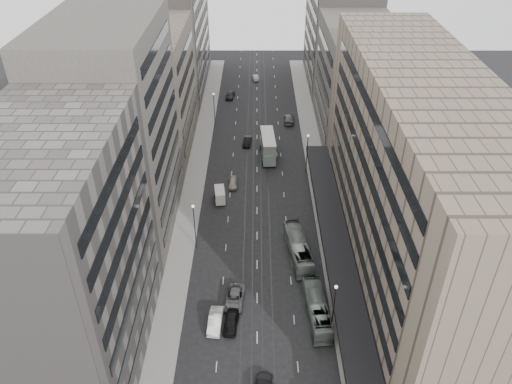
{
  "coord_description": "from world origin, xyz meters",
  "views": [
    {
      "loc": [
        -0.09,
        -49.21,
        51.92
      ],
      "look_at": [
        -0.17,
        18.7,
        6.21
      ],
      "focal_mm": 35.0,
      "sensor_mm": 36.0,
      "label": 1
    }
  ],
  "objects_px": {
    "bus_far": "(298,248)",
    "sedan_2": "(235,298)",
    "bus_near": "(317,309)",
    "sedan_1": "(215,321)",
    "double_decker": "(268,146)",
    "sedan_0": "(231,322)",
    "panel_van": "(220,195)"
  },
  "relations": [
    {
      "from": "bus_far",
      "to": "sedan_2",
      "type": "xyz_separation_m",
      "value": [
        -9.49,
        -9.7,
        -0.84
      ]
    },
    {
      "from": "sedan_1",
      "to": "sedan_2",
      "type": "xyz_separation_m",
      "value": [
        2.43,
        4.18,
        -0.03
      ]
    },
    {
      "from": "bus_near",
      "to": "sedan_1",
      "type": "distance_m",
      "value": 13.69
    },
    {
      "from": "bus_near",
      "to": "panel_van",
      "type": "bearing_deg",
      "value": -65.93
    },
    {
      "from": "sedan_1",
      "to": "panel_van",
      "type": "bearing_deg",
      "value": 95.62
    },
    {
      "from": "double_decker",
      "to": "sedan_1",
      "type": "height_order",
      "value": "double_decker"
    },
    {
      "from": "double_decker",
      "to": "panel_van",
      "type": "relative_size",
      "value": 2.3
    },
    {
      "from": "sedan_0",
      "to": "sedan_1",
      "type": "relative_size",
      "value": 0.93
    },
    {
      "from": "bus_near",
      "to": "bus_far",
      "type": "height_order",
      "value": "bus_far"
    },
    {
      "from": "bus_near",
      "to": "bus_far",
      "type": "xyz_separation_m",
      "value": [
        -1.66,
        12.32,
        0.12
      ]
    },
    {
      "from": "double_decker",
      "to": "bus_near",
      "type": "bearing_deg",
      "value": -85.76
    },
    {
      "from": "bus_near",
      "to": "sedan_1",
      "type": "relative_size",
      "value": 2.2
    },
    {
      "from": "bus_far",
      "to": "double_decker",
      "type": "relative_size",
      "value": 1.23
    },
    {
      "from": "panel_van",
      "to": "sedan_0",
      "type": "xyz_separation_m",
      "value": [
        3.25,
        -29.13,
        -0.58
      ]
    },
    {
      "from": "bus_far",
      "to": "sedan_2",
      "type": "relative_size",
      "value": 2.09
    },
    {
      "from": "panel_van",
      "to": "sedan_0",
      "type": "bearing_deg",
      "value": -90.88
    },
    {
      "from": "bus_far",
      "to": "sedan_2",
      "type": "bearing_deg",
      "value": 38.02
    },
    {
      "from": "bus_near",
      "to": "double_decker",
      "type": "distance_m",
      "value": 43.63
    },
    {
      "from": "bus_far",
      "to": "sedan_1",
      "type": "distance_m",
      "value": 18.32
    },
    {
      "from": "bus_near",
      "to": "sedan_2",
      "type": "distance_m",
      "value": 11.48
    },
    {
      "from": "panel_van",
      "to": "sedan_2",
      "type": "xyz_separation_m",
      "value": [
        3.56,
        -24.79,
        -0.58
      ]
    },
    {
      "from": "sedan_1",
      "to": "sedan_2",
      "type": "height_order",
      "value": "sedan_1"
    },
    {
      "from": "sedan_2",
      "to": "bus_near",
      "type": "bearing_deg",
      "value": -7.49
    },
    {
      "from": "bus_far",
      "to": "sedan_1",
      "type": "bearing_deg",
      "value": 41.74
    },
    {
      "from": "sedan_2",
      "to": "panel_van",
      "type": "bearing_deg",
      "value": 103.88
    },
    {
      "from": "bus_near",
      "to": "sedan_0",
      "type": "relative_size",
      "value": 2.37
    },
    {
      "from": "double_decker",
      "to": "sedan_1",
      "type": "relative_size",
      "value": 1.93
    },
    {
      "from": "bus_near",
      "to": "double_decker",
      "type": "relative_size",
      "value": 1.14
    },
    {
      "from": "double_decker",
      "to": "sedan_1",
      "type": "xyz_separation_m",
      "value": [
        -7.82,
        -44.79,
        -1.94
      ]
    },
    {
      "from": "panel_van",
      "to": "sedan_0",
      "type": "height_order",
      "value": "panel_van"
    },
    {
      "from": "double_decker",
      "to": "bus_far",
      "type": "bearing_deg",
      "value": -85.79
    },
    {
      "from": "bus_near",
      "to": "panel_van",
      "type": "relative_size",
      "value": 2.63
    }
  ]
}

